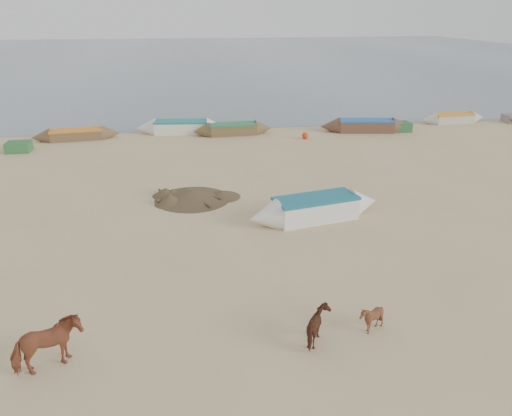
{
  "coord_description": "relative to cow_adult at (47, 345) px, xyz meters",
  "views": [
    {
      "loc": [
        -2.75,
        -13.77,
        8.22
      ],
      "look_at": [
        0.0,
        4.0,
        1.0
      ],
      "focal_mm": 35.0,
      "sensor_mm": 36.0,
      "label": 1
    }
  ],
  "objects": [
    {
      "name": "waterline_canoes",
      "position": [
        5.49,
        23.73,
        -0.28
      ],
      "size": [
        56.67,
        3.7,
        0.91
      ],
      "color": "brown",
      "rests_on": "ground"
    },
    {
      "name": "debris_pile",
      "position": [
        3.84,
        11.23,
        -0.48
      ],
      "size": [
        3.79,
        3.79,
        0.43
      ],
      "primitive_type": "cone",
      "rotation": [
        0.0,
        0.0,
        0.09
      ],
      "color": "brown",
      "rests_on": "ground"
    },
    {
      "name": "beach_clutter",
      "position": [
        10.75,
        23.13,
        -0.4
      ],
      "size": [
        46.39,
        5.05,
        0.64
      ],
      "color": "#2E6735",
      "rests_on": "ground"
    },
    {
      "name": "cow_adult",
      "position": [
        0.0,
        0.0,
        0.0
      ],
      "size": [
        1.81,
        1.4,
        1.39
      ],
      "primitive_type": "imported",
      "rotation": [
        0.0,
        0.0,
        2.03
      ],
      "color": "brown",
      "rests_on": "ground"
    },
    {
      "name": "ground",
      "position": [
        6.2,
        3.24,
        -0.69
      ],
      "size": [
        140.0,
        140.0,
        0.0
      ],
      "primitive_type": "plane",
      "color": "tan",
      "rests_on": "ground"
    },
    {
      "name": "calf_right",
      "position": [
        6.77,
        0.01,
        -0.21
      ],
      "size": [
        0.85,
        0.98,
        0.96
      ],
      "primitive_type": "imported",
      "rotation": [
        0.0,
        0.0,
        1.54
      ],
      "color": "#51281A",
      "rests_on": "ground"
    },
    {
      "name": "near_canoe",
      "position": [
        8.84,
        8.09,
        -0.2
      ],
      "size": [
        6.03,
        2.57,
        0.99
      ],
      "primitive_type": null,
      "rotation": [
        0.0,
        0.0,
        0.22
      ],
      "color": "white",
      "rests_on": "ground"
    },
    {
      "name": "calf_front",
      "position": [
        8.3,
        0.28,
        -0.27
      ],
      "size": [
        0.9,
        0.83,
        0.85
      ],
      "primitive_type": "imported",
      "rotation": [
        0.0,
        0.0,
        -1.79
      ],
      "color": "#582D1C",
      "rests_on": "ground"
    },
    {
      "name": "sea",
      "position": [
        6.2,
        85.24,
        -0.69
      ],
      "size": [
        160.0,
        160.0,
        0.0
      ],
      "primitive_type": "plane",
      "color": "slate",
      "rests_on": "ground"
    }
  ]
}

